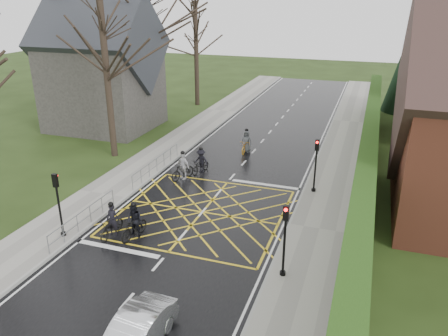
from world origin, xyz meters
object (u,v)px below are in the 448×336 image
Objects in this scene: cyclist_front at (183,169)px; car at (134,336)px; cyclist_rear at (112,225)px; cyclist_mid at (201,163)px; cyclist_back at (134,224)px; cyclist_lead at (246,144)px.

cyclist_front reaches higher than car.
cyclist_rear is at bearing -70.25° from cyclist_front.
car is at bearing -62.57° from cyclist_mid.
cyclist_rear reaches higher than cyclist_mid.
cyclist_rear is 7.27m from cyclist_front.
cyclist_rear is at bearing -158.87° from cyclist_back.
cyclist_mid is 4.86m from cyclist_lead.
cyclist_back is (1.06, 0.22, 0.12)m from cyclist_rear.
car is at bearing -50.74° from cyclist_back.
cyclist_rear is 0.48× the size of car.
cyclist_front is at bearing 109.56° from car.
cyclist_mid reaches higher than car.
cyclist_front reaches higher than cyclist_mid.
cyclist_front is (-0.72, 7.04, -0.01)m from cyclist_back.
cyclist_rear is 8.66m from cyclist_mid.
cyclist_front is at bearing -111.02° from cyclist_lead.
car is (4.24, -13.21, -0.05)m from cyclist_front.
cyclist_back is 7.08m from cyclist_front.
cyclist_back is 0.99× the size of cyclist_front.
cyclist_rear is 13.45m from cyclist_lead.
cyclist_front is 0.50× the size of car.
cyclist_lead is (2.27, 5.94, -0.06)m from cyclist_front.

